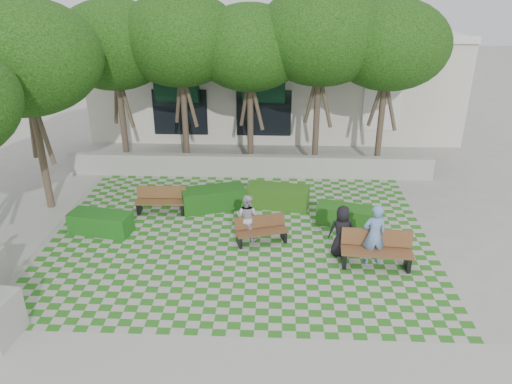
{
  "coord_description": "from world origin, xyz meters",
  "views": [
    {
      "loc": [
        1.11,
        -12.94,
        7.93
      ],
      "look_at": [
        0.5,
        1.5,
        1.4
      ],
      "focal_mm": 35.0,
      "sensor_mm": 36.0,
      "label": 1
    }
  ],
  "objects_px": {
    "bench_east": "(376,250)",
    "person_blue": "(374,235)",
    "bench_mid": "(261,230)",
    "person_white": "(247,217)",
    "hedge_midleft": "(213,198)",
    "bench_west": "(161,201)",
    "hedge_east": "(346,216)",
    "hedge_west": "(101,223)",
    "hedge_midright": "(278,196)",
    "person_dark": "(342,231)"
  },
  "relations": [
    {
      "from": "bench_east",
      "to": "person_white",
      "type": "height_order",
      "value": "person_white"
    },
    {
      "from": "hedge_midright",
      "to": "person_dark",
      "type": "distance_m",
      "value": 3.81
    },
    {
      "from": "bench_east",
      "to": "hedge_midright",
      "type": "xyz_separation_m",
      "value": [
        -2.85,
        3.83,
        -0.13
      ]
    },
    {
      "from": "hedge_east",
      "to": "person_dark",
      "type": "height_order",
      "value": "person_dark"
    },
    {
      "from": "hedge_midleft",
      "to": "hedge_west",
      "type": "bearing_deg",
      "value": -150.84
    },
    {
      "from": "hedge_midright",
      "to": "bench_west",
      "type": "bearing_deg",
      "value": -170.84
    },
    {
      "from": "hedge_east",
      "to": "person_blue",
      "type": "relative_size",
      "value": 1.01
    },
    {
      "from": "bench_mid",
      "to": "hedge_east",
      "type": "relative_size",
      "value": 0.9
    },
    {
      "from": "hedge_east",
      "to": "hedge_midleft",
      "type": "relative_size",
      "value": 0.86
    },
    {
      "from": "hedge_midleft",
      "to": "hedge_west",
      "type": "relative_size",
      "value": 1.11
    },
    {
      "from": "hedge_east",
      "to": "person_blue",
      "type": "distance_m",
      "value": 2.49
    },
    {
      "from": "hedge_west",
      "to": "person_dark",
      "type": "bearing_deg",
      "value": -7.98
    },
    {
      "from": "hedge_midleft",
      "to": "person_white",
      "type": "distance_m",
      "value": 2.52
    },
    {
      "from": "person_blue",
      "to": "hedge_midright",
      "type": "bearing_deg",
      "value": -62.85
    },
    {
      "from": "hedge_west",
      "to": "person_white",
      "type": "bearing_deg",
      "value": -2.23
    },
    {
      "from": "bench_west",
      "to": "person_blue",
      "type": "xyz_separation_m",
      "value": [
        6.86,
        -3.04,
        0.5
      ]
    },
    {
      "from": "hedge_east",
      "to": "person_white",
      "type": "xyz_separation_m",
      "value": [
        -3.25,
        -1.06,
        0.43
      ]
    },
    {
      "from": "bench_mid",
      "to": "hedge_east",
      "type": "bearing_deg",
      "value": 7.52
    },
    {
      "from": "bench_west",
      "to": "person_blue",
      "type": "distance_m",
      "value": 7.52
    },
    {
      "from": "hedge_west",
      "to": "person_dark",
      "type": "height_order",
      "value": "person_dark"
    },
    {
      "from": "bench_mid",
      "to": "bench_west",
      "type": "height_order",
      "value": "bench_west"
    },
    {
      "from": "bench_mid",
      "to": "hedge_east",
      "type": "xyz_separation_m",
      "value": [
        2.8,
        1.29,
        -0.08
      ]
    },
    {
      "from": "hedge_east",
      "to": "bench_west",
      "type": "bearing_deg",
      "value": 173.99
    },
    {
      "from": "bench_west",
      "to": "hedge_midright",
      "type": "relative_size",
      "value": 0.8
    },
    {
      "from": "bench_mid",
      "to": "person_white",
      "type": "xyz_separation_m",
      "value": [
        -0.45,
        0.23,
        0.35
      ]
    },
    {
      "from": "bench_mid",
      "to": "hedge_midleft",
      "type": "distance_m",
      "value": 2.95
    },
    {
      "from": "bench_west",
      "to": "person_dark",
      "type": "relative_size",
      "value": 1.09
    },
    {
      "from": "bench_east",
      "to": "hedge_midright",
      "type": "distance_m",
      "value": 4.77
    },
    {
      "from": "hedge_west",
      "to": "hedge_midleft",
      "type": "bearing_deg",
      "value": 29.16
    },
    {
      "from": "bench_west",
      "to": "person_blue",
      "type": "height_order",
      "value": "person_blue"
    },
    {
      "from": "person_white",
      "to": "hedge_midleft",
      "type": "bearing_deg",
      "value": -34.68
    },
    {
      "from": "hedge_west",
      "to": "person_dark",
      "type": "xyz_separation_m",
      "value": [
        7.65,
        -1.07,
        0.45
      ]
    },
    {
      "from": "person_blue",
      "to": "bench_east",
      "type": "bearing_deg",
      "value": 114.64
    },
    {
      "from": "person_dark",
      "to": "hedge_west",
      "type": "bearing_deg",
      "value": -7.94
    },
    {
      "from": "hedge_east",
      "to": "person_blue",
      "type": "xyz_separation_m",
      "value": [
        0.47,
        -2.37,
        0.6
      ]
    },
    {
      "from": "hedge_midleft",
      "to": "hedge_west",
      "type": "distance_m",
      "value": 3.95
    },
    {
      "from": "bench_east",
      "to": "bench_mid",
      "type": "height_order",
      "value": "bench_east"
    },
    {
      "from": "hedge_midleft",
      "to": "person_dark",
      "type": "bearing_deg",
      "value": -35.5
    },
    {
      "from": "hedge_east",
      "to": "hedge_midright",
      "type": "relative_size",
      "value": 0.86
    },
    {
      "from": "person_white",
      "to": "hedge_west",
      "type": "bearing_deg",
      "value": 20.78
    },
    {
      "from": "hedge_midleft",
      "to": "person_blue",
      "type": "relative_size",
      "value": 1.18
    },
    {
      "from": "bench_west",
      "to": "person_white",
      "type": "height_order",
      "value": "person_white"
    },
    {
      "from": "bench_west",
      "to": "person_white",
      "type": "xyz_separation_m",
      "value": [
        3.13,
        -1.73,
        0.32
      ]
    },
    {
      "from": "bench_mid",
      "to": "hedge_west",
      "type": "height_order",
      "value": "bench_mid"
    },
    {
      "from": "bench_east",
      "to": "person_blue",
      "type": "distance_m",
      "value": 0.45
    },
    {
      "from": "hedge_midright",
      "to": "person_white",
      "type": "distance_m",
      "value": 2.61
    },
    {
      "from": "hedge_midleft",
      "to": "bench_mid",
      "type": "bearing_deg",
      "value": -52.64
    },
    {
      "from": "bench_mid",
      "to": "hedge_midright",
      "type": "xyz_separation_m",
      "value": [
        0.51,
        2.62,
        -0.03
      ]
    },
    {
      "from": "hedge_west",
      "to": "person_white",
      "type": "distance_m",
      "value": 4.8
    },
    {
      "from": "person_dark",
      "to": "hedge_east",
      "type": "bearing_deg",
      "value": -101.27
    }
  ]
}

